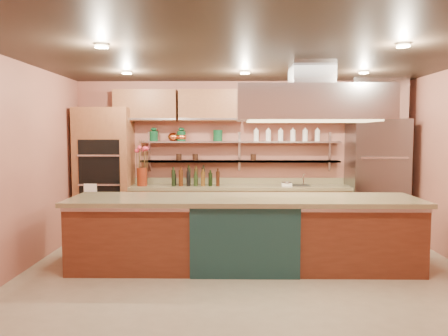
{
  "coord_description": "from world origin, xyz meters",
  "views": [
    {
      "loc": [
        -0.24,
        -5.51,
        1.84
      ],
      "look_at": [
        -0.32,
        1.0,
        1.33
      ],
      "focal_mm": 35.0,
      "sensor_mm": 36.0,
      "label": 1
    }
  ],
  "objects_px": {
    "refrigerator": "(376,179)",
    "flower_vase": "(142,177)",
    "island": "(244,232)",
    "kitchen_scale": "(287,183)",
    "copper_kettle": "(173,137)",
    "green_canister": "(218,136)"
  },
  "relations": [
    {
      "from": "refrigerator",
      "to": "flower_vase",
      "type": "height_order",
      "value": "refrigerator"
    },
    {
      "from": "island",
      "to": "kitchen_scale",
      "type": "relative_size",
      "value": 26.51
    },
    {
      "from": "island",
      "to": "flower_vase",
      "type": "distance_m",
      "value": 2.53
    },
    {
      "from": "copper_kettle",
      "to": "island",
      "type": "bearing_deg",
      "value": -58.04
    },
    {
      "from": "flower_vase",
      "to": "green_canister",
      "type": "relative_size",
      "value": 1.58
    },
    {
      "from": "flower_vase",
      "to": "island",
      "type": "bearing_deg",
      "value": -44.74
    },
    {
      "from": "copper_kettle",
      "to": "green_canister",
      "type": "distance_m",
      "value": 0.81
    },
    {
      "from": "flower_vase",
      "to": "copper_kettle",
      "type": "height_order",
      "value": "copper_kettle"
    },
    {
      "from": "kitchen_scale",
      "to": "copper_kettle",
      "type": "distance_m",
      "value": 2.19
    },
    {
      "from": "flower_vase",
      "to": "refrigerator",
      "type": "bearing_deg",
      "value": -0.14
    },
    {
      "from": "kitchen_scale",
      "to": "copper_kettle",
      "type": "xyz_separation_m",
      "value": [
        -2.03,
        0.22,
        0.81
      ]
    },
    {
      "from": "island",
      "to": "copper_kettle",
      "type": "height_order",
      "value": "copper_kettle"
    },
    {
      "from": "flower_vase",
      "to": "green_canister",
      "type": "distance_m",
      "value": 1.54
    },
    {
      "from": "island",
      "to": "green_canister",
      "type": "height_order",
      "value": "green_canister"
    },
    {
      "from": "refrigerator",
      "to": "flower_vase",
      "type": "bearing_deg",
      "value": 179.86
    },
    {
      "from": "refrigerator",
      "to": "kitchen_scale",
      "type": "distance_m",
      "value": 1.57
    },
    {
      "from": "kitchen_scale",
      "to": "green_canister",
      "type": "height_order",
      "value": "green_canister"
    },
    {
      "from": "flower_vase",
      "to": "copper_kettle",
      "type": "relative_size",
      "value": 1.66
    },
    {
      "from": "flower_vase",
      "to": "green_canister",
      "type": "xyz_separation_m",
      "value": [
        1.34,
        0.22,
        0.73
      ]
    },
    {
      "from": "green_canister",
      "to": "copper_kettle",
      "type": "bearing_deg",
      "value": 180.0
    },
    {
      "from": "flower_vase",
      "to": "kitchen_scale",
      "type": "distance_m",
      "value": 2.56
    },
    {
      "from": "green_canister",
      "to": "island",
      "type": "bearing_deg",
      "value": -78.18
    }
  ]
}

